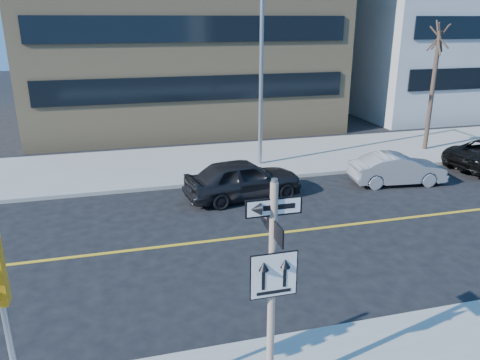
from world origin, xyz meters
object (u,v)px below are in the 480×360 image
object	(u,v)px
parked_car_b	(397,169)
street_tree_west	(439,40)
parked_car_a	(243,179)
streetlight_a	(263,62)
sign_pole	(272,282)

from	to	relation	value
parked_car_b	street_tree_west	xyz separation A→B (m)	(4.23, 4.05, 4.89)
parked_car_a	parked_car_b	size ratio (longest dim) A/B	1.16
streetlight_a	street_tree_west	size ratio (longest dim) A/B	1.26
sign_pole	streetlight_a	size ratio (longest dim) A/B	0.51
streetlight_a	street_tree_west	distance (m)	9.05
sign_pole	parked_car_a	bearing A→B (deg)	77.42
sign_pole	parked_car_b	size ratio (longest dim) A/B	1.05
parked_car_a	sign_pole	bearing A→B (deg)	159.06
sign_pole	streetlight_a	xyz separation A→B (m)	(4.00, 13.27, 2.32)
sign_pole	parked_car_a	xyz separation A→B (m)	(2.19, 9.83, -1.67)
parked_car_a	street_tree_west	size ratio (longest dim) A/B	0.70
parked_car_b	street_tree_west	world-z (taller)	street_tree_west
parked_car_a	street_tree_west	distance (m)	12.46
parked_car_b	streetlight_a	distance (m)	7.21
streetlight_a	street_tree_west	world-z (taller)	streetlight_a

